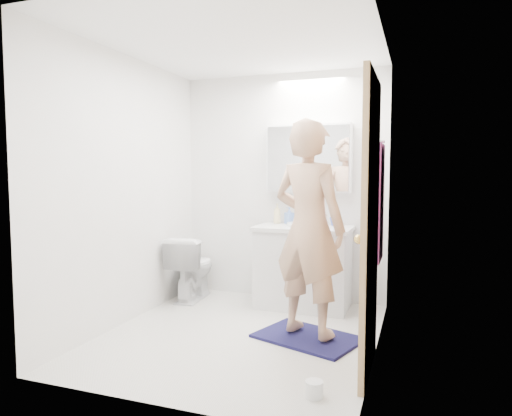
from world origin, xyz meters
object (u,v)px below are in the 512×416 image
at_px(medicine_cabinet, 309,159).
at_px(soap_bottle_b, 289,215).
at_px(person, 309,228).
at_px(toothbrush_cup, 334,221).
at_px(vanity_cabinet, 304,269).
at_px(toilet, 192,267).
at_px(soap_bottle_a, 277,214).
at_px(toilet_paper_roll, 314,389).

distance_m(medicine_cabinet, soap_bottle_b, 0.63).
relative_size(person, toothbrush_cup, 19.21).
bearing_deg(vanity_cabinet, toilet, -174.52).
bearing_deg(soap_bottle_a, person, -60.50).
height_order(vanity_cabinet, medicine_cabinet, medicine_cabinet).
height_order(vanity_cabinet, toilet_paper_roll, vanity_cabinet).
xyz_separation_m(vanity_cabinet, soap_bottle_b, (-0.20, 0.18, 0.52)).
relative_size(toilet, soap_bottle_a, 3.26).
xyz_separation_m(medicine_cabinet, toothbrush_cup, (0.28, -0.05, -0.64)).
distance_m(medicine_cabinet, soap_bottle_a, 0.66).
distance_m(vanity_cabinet, soap_bottle_a, 0.64).
relative_size(toilet, person, 0.40).
relative_size(soap_bottle_a, toilet_paper_roll, 1.91).
bearing_deg(toothbrush_cup, soap_bottle_a, -179.05).
bearing_deg(medicine_cabinet, soap_bottle_a, -169.44).
height_order(soap_bottle_b, toilet_paper_roll, soap_bottle_b).
bearing_deg(toilet_paper_roll, vanity_cabinet, 105.73).
relative_size(person, toilet_paper_roll, 15.73).
bearing_deg(person, soap_bottle_a, -41.38).
bearing_deg(soap_bottle_a, toilet, -163.10).
height_order(vanity_cabinet, person, person).
bearing_deg(medicine_cabinet, toilet, -164.78).
bearing_deg(toothbrush_cup, vanity_cabinet, -149.72).
bearing_deg(toilet_paper_roll, person, 105.42).
distance_m(soap_bottle_a, soap_bottle_b, 0.13).
relative_size(toothbrush_cup, toilet_paper_roll, 0.82).
xyz_separation_m(toilet, toothbrush_cup, (1.47, 0.28, 0.52)).
distance_m(toilet, toilet_paper_roll, 2.42).
bearing_deg(soap_bottle_b, person, -66.69).
height_order(person, toilet_paper_roll, person).
relative_size(medicine_cabinet, toothbrush_cup, 9.77).
bearing_deg(person, soap_bottle_b, -47.57).
distance_m(medicine_cabinet, toilet_paper_roll, 2.54).
relative_size(soap_bottle_b, toilet_paper_roll, 1.57).
height_order(person, soap_bottle_a, person).
bearing_deg(person, medicine_cabinet, -57.58).
height_order(person, soap_bottle_b, person).
height_order(medicine_cabinet, soap_bottle_a, medicine_cabinet).
bearing_deg(person, vanity_cabinet, -54.81).
xyz_separation_m(toilet, soap_bottle_b, (1.00, 0.30, 0.56)).
height_order(vanity_cabinet, soap_bottle_b, soap_bottle_b).
xyz_separation_m(medicine_cabinet, soap_bottle_b, (-0.20, -0.03, -0.59)).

